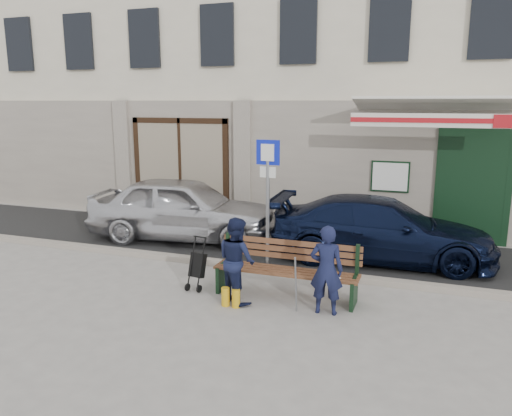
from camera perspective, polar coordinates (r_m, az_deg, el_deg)
The scene contains 11 objects.
ground at distance 8.41m, azimuth -4.43°, elevation -10.15°, with size 80.00×80.00×0.00m, color #9E9991.
asphalt_lane at distance 11.15m, azimuth 2.02°, elevation -4.45°, with size 60.00×3.20×0.01m, color #282828.
curb at distance 9.69m, azimuth -0.84°, elevation -6.68°, with size 60.00×0.18×0.12m, color #9E9384.
building at distance 15.98m, azimuth 8.26°, elevation 18.43°, with size 20.00×8.27×10.00m.
car_silver at distance 11.72m, azimuth -8.28°, elevation -0.03°, with size 1.76×4.37×1.49m, color silver.
car_navy at distance 10.39m, azimuth 14.12°, elevation -2.40°, with size 1.80×4.44×1.29m, color black.
parking_sign at distance 9.34m, azimuth 1.36°, elevation 2.66°, with size 0.46×0.09×2.49m.
bench at distance 8.27m, azimuth 3.14°, elevation -7.12°, with size 2.40×1.17×0.98m.
man at distance 7.64m, azimuth 8.06°, elevation -7.02°, with size 0.50×0.33×1.38m, color #141939.
woman at distance 8.02m, azimuth -2.21°, elevation -5.94°, with size 0.68×0.53×1.39m, color #141A39.
stroller at distance 8.70m, azimuth -6.72°, elevation -6.63°, with size 0.30×0.40×0.90m.
Camera 1 is at (3.18, -7.11, 3.18)m, focal length 35.00 mm.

